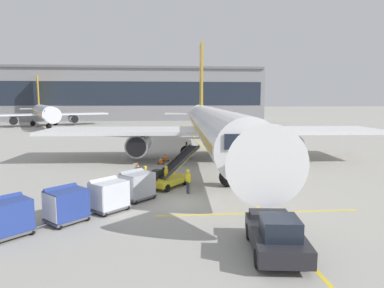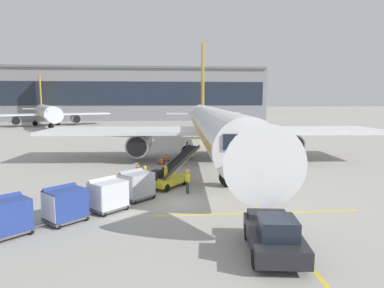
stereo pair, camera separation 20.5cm
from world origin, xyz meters
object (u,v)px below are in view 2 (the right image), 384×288
baggage_cart_fourth (6,216)px  ground_crew_marshaller (149,183)px  baggage_cart_lead (136,184)px  ground_crew_wingwalker (145,176)px  safety_cone_wingtip (162,160)px  ground_crew_by_loader (188,179)px  ground_crew_by_carts (166,176)px  belt_loader (170,175)px  pushback_tug (274,235)px  parked_airplane (213,126)px  safety_cone_nose_mark (138,167)px  distant_airplane (46,113)px  safety_cone_engine_keepout (166,157)px  baggage_cart_third (65,204)px  baggage_cart_second (108,194)px

baggage_cart_fourth → ground_crew_marshaller: (6.61, 5.79, -0.00)m
ground_crew_marshaller → baggage_cart_lead: bearing=-163.9°
ground_crew_wingwalker → safety_cone_wingtip: size_ratio=2.34×
ground_crew_by_loader → ground_crew_by_carts: same height
belt_loader → pushback_tug: size_ratio=1.07×
parked_airplane → safety_cone_wingtip: parked_airplane is taller
parked_airplane → pushback_tug: bearing=-92.1°
safety_cone_wingtip → ground_crew_marshaller: bearing=-93.6°
belt_loader → baggage_cart_lead: 4.00m
ground_crew_wingwalker → safety_cone_nose_mark: size_ratio=2.57×
parked_airplane → belt_loader: bearing=-113.6°
parked_airplane → ground_crew_by_carts: bearing=-113.7°
ground_crew_by_carts → distant_airplane: bearing=114.7°
ground_crew_marshaller → ground_crew_wingwalker: 2.34m
baggage_cart_lead → ground_crew_marshaller: baggage_cart_lead is taller
ground_crew_by_loader → safety_cone_engine_keepout: 13.09m
baggage_cart_fourth → distant_airplane: 74.84m
parked_airplane → baggage_cart_third: size_ratio=18.21×
parked_airplane → ground_crew_marshaller: size_ratio=26.58×
baggage_cart_lead → ground_crew_wingwalker: baggage_cart_lead is taller
belt_loader → baggage_cart_third: 9.17m
ground_crew_by_carts → ground_crew_marshaller: bearing=-116.4°
parked_airplane → pushback_tug: parked_airplane is taller
parked_airplane → ground_crew_wingwalker: (-6.82, -12.02, -2.66)m
baggage_cart_lead → baggage_cart_third: same height
ground_crew_by_loader → ground_crew_wingwalker: (-3.00, 1.44, 0.00)m
ground_crew_by_loader → distant_airplane: bearing=115.3°
parked_airplane → pushback_tug: 23.31m
ground_crew_by_loader → safety_cone_wingtip: 11.49m
safety_cone_engine_keepout → distant_airplane: (-29.34, 51.99, 2.94)m
baggage_cart_third → belt_loader: bearing=50.8°
baggage_cart_fourth → safety_cone_engine_keepout: bearing=68.2°
baggage_cart_fourth → ground_crew_by_loader: size_ratio=1.46×
baggage_cart_lead → parked_airplane: bearing=63.5°
ground_crew_by_loader → belt_loader: bearing=117.9°
belt_loader → safety_cone_engine_keepout: belt_loader is taller
parked_airplane → ground_crew_by_loader: bearing=-105.8°
ground_crew_by_loader → safety_cone_nose_mark: (-3.97, 8.16, -0.67)m
safety_cone_nose_mark → distant_airplane: (-26.73, 56.83, 2.99)m
baggage_cart_fourth → safety_cone_nose_mark: bearing=70.5°
baggage_cart_second → ground_crew_by_loader: bearing=33.6°
ground_crew_marshaller → safety_cone_nose_mark: size_ratio=2.57×
baggage_cart_fourth → distant_airplane: bearing=106.7°
baggage_cart_second → baggage_cart_third: 2.59m
baggage_cart_fourth → ground_crew_by_loader: (9.21, 6.65, -0.00)m
baggage_cart_third → safety_cone_engine_keepout: 18.81m
baggage_cart_second → ground_crew_wingwalker: (1.95, 4.73, -0.00)m
ground_crew_by_carts → safety_cone_wingtip: 9.97m
ground_crew_marshaller → ground_crew_wingwalker: size_ratio=1.00×
safety_cone_engine_keepout → safety_cone_nose_mark: size_ratio=1.15×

